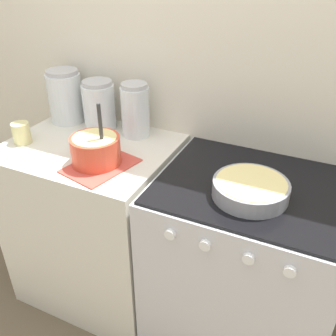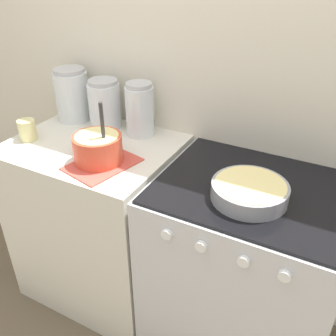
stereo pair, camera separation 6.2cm
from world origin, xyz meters
TOP-DOWN VIEW (x-y plane):
  - wall_back at (0.00, 0.64)m, footprint 4.54×0.05m
  - countertop_cabinet at (-0.38, 0.31)m, footprint 0.77×0.62m
  - stove at (0.39, 0.31)m, footprint 0.75×0.63m
  - mixing_bowl at (-0.25, 0.19)m, footprint 0.21×0.21m
  - baking_pan at (0.40, 0.22)m, footprint 0.28×0.28m
  - storage_jar_left at (-0.65, 0.51)m, footprint 0.18×0.18m
  - storage_jar_middle at (-0.44, 0.51)m, footprint 0.16×0.16m
  - storage_jar_right at (-0.24, 0.51)m, footprint 0.14×0.14m
  - tin_can at (-0.68, 0.21)m, footprint 0.08×0.08m
  - recipe_page at (-0.22, 0.17)m, footprint 0.27×0.33m

SIDE VIEW (x-z plane):
  - stove at x=0.39m, z-range 0.00..0.91m
  - countertop_cabinet at x=-0.38m, z-range 0.00..0.91m
  - recipe_page at x=-0.22m, z-range 0.91..0.91m
  - baking_pan at x=0.40m, z-range 0.91..0.97m
  - tin_can at x=-0.68m, z-range 0.91..1.01m
  - mixing_bowl at x=-0.25m, z-range 0.84..1.12m
  - storage_jar_middle at x=-0.44m, z-range 0.89..1.13m
  - storage_jar_right at x=-0.24m, z-range 0.89..1.15m
  - storage_jar_left at x=-0.65m, z-range 0.89..1.16m
  - wall_back at x=0.00m, z-range 0.00..2.40m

